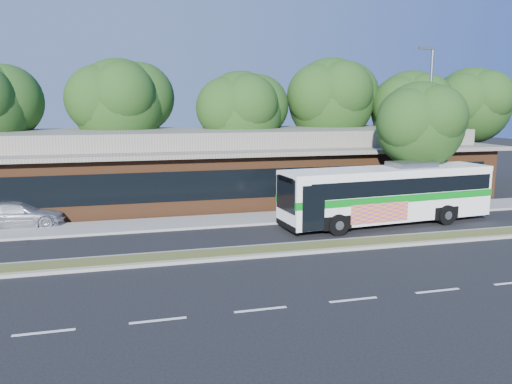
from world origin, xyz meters
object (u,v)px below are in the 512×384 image
transit_bus (388,190)px  sidewalk_tree (424,123)px  lamp_post (428,125)px  sedan (18,215)px

transit_bus → sidewalk_tree: sidewalk_tree is taller
lamp_post → transit_bus: 5.21m
transit_bus → sedan: bearing=162.1°
sedan → lamp_post: bearing=-93.9°
transit_bus → sedan: size_ratio=2.56×
sedan → sidewalk_tree: size_ratio=0.61×
lamp_post → transit_bus: (-3.51, -2.20, -3.16)m
transit_bus → sedan: (-18.05, 4.00, -1.10)m
transit_bus → sidewalk_tree: bearing=25.4°
lamp_post → transit_bus: size_ratio=0.80×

